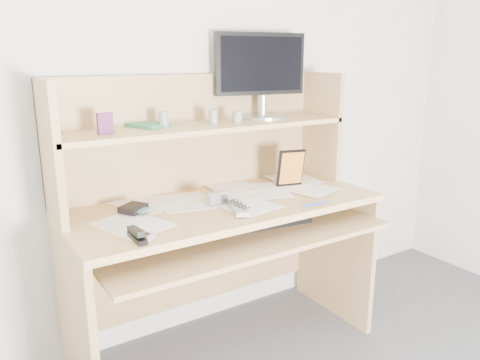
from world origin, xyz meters
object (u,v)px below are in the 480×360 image
game_case (291,168)px  tv_remote (238,208)px  keyboard (262,221)px  desk (216,209)px  monitor (261,73)px

game_case → tv_remote: bearing=-142.3°
keyboard → tv_remote: bearing=-157.2°
desk → tv_remote: size_ratio=7.10×
desk → game_case: size_ratio=7.51×
monitor → game_case: bearing=-63.3°
desk → monitor: bearing=21.5°
desk → game_case: (0.40, -0.04, 0.15)m
keyboard → game_case: bearing=34.8°
tv_remote → game_case: 0.46m
desk → keyboard: desk is taller
tv_remote → game_case: game_case is taller
keyboard → monitor: 0.74m
tv_remote → game_case: bearing=43.8°
desk → tv_remote: 0.23m
monitor → keyboard: bearing=-115.4°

